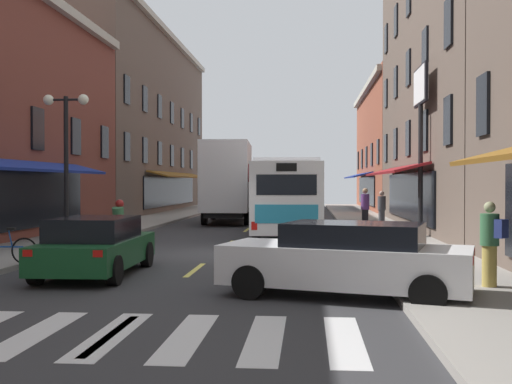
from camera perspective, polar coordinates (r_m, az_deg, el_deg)
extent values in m
cube|color=#333335|center=(18.81, -3.74, -5.91)|extent=(34.80, 80.00, 0.10)
cube|color=#DBCC4C|center=(9.17, -13.35, -12.79)|extent=(0.14, 2.40, 0.01)
cube|color=#DBCC4C|center=(15.38, -5.70, -7.23)|extent=(0.14, 2.40, 0.01)
cube|color=#DBCC4C|center=(21.76, -2.55, -4.84)|extent=(0.14, 2.40, 0.01)
cube|color=#DBCC4C|center=(28.19, -0.85, -3.54)|extent=(0.14, 2.40, 0.01)
cube|color=#DBCC4C|center=(34.65, 0.22, -2.71)|extent=(0.14, 2.40, 0.01)
cube|color=#DBCC4C|center=(41.12, 0.95, -2.15)|extent=(0.14, 2.40, 0.01)
cube|color=#DBCC4C|center=(47.60, 1.48, -1.74)|extent=(0.14, 2.40, 0.01)
cube|color=#DBCC4C|center=(54.08, 1.89, -1.43)|extent=(0.14, 2.40, 0.01)
cube|color=silver|center=(9.57, -19.77, -12.25)|extent=(0.50, 2.80, 0.01)
cube|color=silver|center=(9.17, -13.35, -12.79)|extent=(0.50, 2.80, 0.01)
cube|color=silver|center=(8.90, -6.42, -13.20)|extent=(0.50, 2.80, 0.01)
cube|color=silver|center=(8.76, 0.85, -13.43)|extent=(0.50, 2.80, 0.01)
cube|color=silver|center=(8.75, 8.25, -13.45)|extent=(0.50, 2.80, 0.01)
cube|color=gray|center=(20.52, -20.32, -5.06)|extent=(3.00, 80.00, 0.14)
cube|color=gray|center=(18.84, 14.38, -5.55)|extent=(3.00, 80.00, 0.14)
cube|color=navy|center=(20.75, -22.24, 2.41)|extent=(1.38, 14.93, 0.44)
cube|color=black|center=(24.57, -19.67, 5.56)|extent=(0.10, 1.00, 1.60)
cube|color=black|center=(28.07, -16.43, 4.98)|extent=(0.10, 1.00, 1.60)
cube|color=black|center=(31.64, -13.92, 4.52)|extent=(0.10, 1.00, 1.60)
cube|color=brown|center=(47.53, -12.62, 6.26)|extent=(8.00, 26.57, 13.30)
cube|color=#B2AD9E|center=(47.49, -7.78, 13.98)|extent=(0.44, 26.07, 0.40)
cube|color=black|center=(46.27, -7.82, 0.09)|extent=(0.10, 16.00, 2.10)
cube|color=brown|center=(46.12, -6.97, 1.58)|extent=(1.38, 14.93, 0.44)
cube|color=black|center=(35.26, -11.92, 4.15)|extent=(0.10, 1.00, 1.60)
cube|color=black|center=(38.92, -10.30, 3.84)|extent=(0.10, 1.00, 1.60)
cube|color=black|center=(42.60, -8.96, 3.59)|extent=(0.10, 1.00, 1.60)
cube|color=black|center=(46.31, -7.83, 3.37)|extent=(0.10, 1.00, 1.60)
cube|color=black|center=(50.03, -6.87, 3.19)|extent=(0.10, 1.00, 1.60)
cube|color=black|center=(53.76, -6.05, 3.03)|extent=(0.10, 1.00, 1.60)
cube|color=black|center=(57.50, -5.33, 2.89)|extent=(0.10, 1.00, 1.60)
cube|color=black|center=(35.59, -11.94, 9.30)|extent=(0.10, 1.00, 1.60)
cube|color=black|center=(39.22, -10.31, 8.52)|extent=(0.10, 1.00, 1.60)
cube|color=black|center=(42.87, -8.97, 7.86)|extent=(0.10, 1.00, 1.60)
cube|color=black|center=(46.56, -7.84, 7.31)|extent=(0.10, 1.00, 1.60)
cube|color=black|center=(50.26, -6.88, 6.83)|extent=(0.10, 1.00, 1.60)
cube|color=black|center=(53.98, -6.05, 6.42)|extent=(0.10, 1.00, 1.60)
cube|color=black|center=(57.70, -5.33, 6.06)|extent=(0.10, 1.00, 1.60)
cube|color=black|center=(17.21, 20.39, 7.59)|extent=(0.10, 1.00, 1.60)
cube|color=brown|center=(30.21, 21.74, 10.90)|extent=(8.00, 19.90, 14.93)
cube|color=black|center=(28.84, 13.96, -0.39)|extent=(0.10, 12.00, 2.10)
cube|color=maroon|center=(28.73, 12.57, 2.01)|extent=(1.38, 11.20, 0.44)
cube|color=black|center=(21.07, 17.46, 6.36)|extent=(0.10, 1.00, 1.60)
cube|color=black|center=(24.97, 15.45, 5.50)|extent=(0.10, 1.00, 1.60)
cube|color=black|center=(28.90, 13.98, 4.87)|extent=(0.10, 1.00, 1.60)
cube|color=black|center=(32.85, 12.87, 4.39)|extent=(0.10, 1.00, 1.60)
cube|color=black|center=(36.81, 12.00, 4.01)|extent=(0.10, 1.00, 1.60)
cube|color=black|center=(21.61, 17.50, 14.84)|extent=(0.10, 1.00, 1.60)
cube|color=black|center=(25.43, 15.48, 12.71)|extent=(0.10, 1.00, 1.60)
cube|color=black|center=(29.30, 14.01, 11.13)|extent=(0.10, 1.00, 1.60)
cube|color=black|center=(33.20, 12.89, 9.91)|extent=(0.10, 1.00, 1.60)
cube|color=black|center=(37.12, 12.02, 8.95)|extent=(0.10, 1.00, 1.60)
cube|color=black|center=(33.85, 12.91, 15.27)|extent=(0.10, 1.00, 1.60)
cube|color=black|center=(37.71, 12.03, 13.77)|extent=(0.10, 1.00, 1.60)
cube|color=brown|center=(49.30, 14.94, 3.98)|extent=(8.00, 19.90, 9.74)
cube|color=#B2AD9E|center=(49.21, 10.19, 9.30)|extent=(0.44, 19.40, 0.40)
cube|color=black|center=(48.69, 10.24, 0.12)|extent=(0.10, 12.00, 2.10)
cube|color=navy|center=(48.62, 9.41, 1.54)|extent=(1.38, 11.20, 0.44)
cube|color=black|center=(40.78, 11.30, 3.71)|extent=(0.10, 1.00, 1.60)
cube|color=black|center=(44.75, 10.73, 3.45)|extent=(0.10, 1.00, 1.60)
cube|color=black|center=(48.73, 10.24, 3.24)|extent=(0.10, 1.00, 1.60)
cube|color=black|center=(52.71, 9.83, 3.06)|extent=(0.10, 1.00, 1.60)
cube|color=black|center=(56.69, 9.48, 2.91)|extent=(0.10, 1.00, 1.60)
cylinder|color=black|center=(24.02, 15.07, 2.04)|extent=(0.18, 0.18, 5.06)
cylinder|color=black|center=(24.09, 15.05, -3.71)|extent=(0.40, 0.40, 0.24)
cube|color=black|center=(24.30, 15.10, 9.56)|extent=(0.10, 2.37, 1.46)
cube|color=silver|center=(24.29, 14.96, 9.56)|extent=(0.04, 2.21, 1.30)
cube|color=silver|center=(24.31, 15.24, 9.55)|extent=(0.04, 2.21, 1.30)
cube|color=white|center=(26.53, 2.96, -0.29)|extent=(2.85, 11.57, 2.57)
cube|color=silver|center=(26.53, 2.96, 2.61)|extent=(2.62, 10.37, 0.16)
cube|color=black|center=(26.82, 2.96, 0.10)|extent=(2.83, 9.17, 0.96)
cube|color=maroon|center=(26.57, 2.96, -2.52)|extent=(2.87, 11.17, 0.36)
cube|color=black|center=(32.24, 3.03, 0.22)|extent=(2.25, 0.18, 1.10)
cube|color=black|center=(20.81, 2.86, 0.68)|extent=(2.05, 0.17, 0.70)
cube|color=teal|center=(20.82, 2.85, -2.05)|extent=(2.15, 0.16, 0.64)
cube|color=black|center=(20.80, 2.86, 2.32)|extent=(0.70, 0.12, 0.28)
cube|color=red|center=(20.88, -0.16, -3.17)|extent=(0.20, 0.09, 0.28)
cube|color=red|center=(20.86, 5.87, -3.17)|extent=(0.20, 0.09, 0.28)
cylinder|color=black|center=(30.35, 0.78, -2.28)|extent=(0.33, 1.01, 1.00)
cylinder|color=black|center=(30.34, 5.23, -2.29)|extent=(0.33, 1.01, 1.00)
cylinder|color=black|center=(23.37, 0.02, -3.23)|extent=(0.33, 1.01, 1.00)
cylinder|color=black|center=(23.35, 5.79, -3.23)|extent=(0.33, 1.01, 1.00)
cube|color=white|center=(36.26, -2.24, -0.11)|extent=(2.42, 2.35, 2.40)
cube|color=black|center=(37.33, -2.13, 1.22)|extent=(2.00, 0.21, 0.80)
cube|color=white|center=(32.33, -2.73, 1.43)|extent=(2.70, 5.76, 3.57)
cube|color=maroon|center=(32.26, -0.57, 1.75)|extent=(0.24, 3.38, 0.90)
cube|color=black|center=(33.48, -2.58, -1.90)|extent=(2.31, 7.56, 0.24)
cylinder|color=black|center=(36.19, -4.00, -1.86)|extent=(0.33, 0.91, 0.90)
cylinder|color=black|center=(36.04, -0.52, -1.87)|extent=(0.33, 0.91, 0.90)
cylinder|color=black|center=(31.64, -4.83, -2.25)|extent=(0.33, 0.91, 0.90)
cylinder|color=black|center=(31.46, -0.84, -2.26)|extent=(0.33, 0.91, 0.90)
cube|color=#144723|center=(14.90, -14.62, -5.41)|extent=(1.91, 4.32, 0.61)
cube|color=black|center=(14.69, -14.84, -3.35)|extent=(1.69, 2.35, 0.54)
cube|color=red|center=(13.17, -20.47, -5.36)|extent=(0.20, 0.07, 0.14)
cube|color=red|center=(12.66, -14.49, -5.58)|extent=(0.20, 0.07, 0.14)
cylinder|color=black|center=(16.54, -15.88, -5.58)|extent=(0.24, 0.65, 0.64)
cylinder|color=black|center=(16.07, -10.14, -5.75)|extent=(0.24, 0.65, 0.64)
cylinder|color=black|center=(13.89, -19.81, -6.83)|extent=(0.24, 0.65, 0.64)
cylinder|color=black|center=(13.32, -13.04, -7.13)|extent=(0.24, 0.65, 0.64)
cube|color=silver|center=(11.77, 8.23, -6.74)|extent=(4.92, 2.95, 0.74)
cube|color=black|center=(11.67, 9.12, -3.98)|extent=(2.83, 2.22, 0.46)
cube|color=red|center=(10.77, 19.44, -6.03)|extent=(0.11, 0.21, 0.14)
cube|color=red|center=(12.17, 19.58, -5.24)|extent=(0.11, 0.21, 0.14)
cylinder|color=black|center=(11.48, -0.62, -8.39)|extent=(0.68, 0.39, 0.64)
cylinder|color=black|center=(13.03, 2.05, -7.28)|extent=(0.68, 0.39, 0.64)
cylinder|color=black|center=(10.76, 15.75, -9.05)|extent=(0.68, 0.39, 0.64)
cylinder|color=black|center=(12.40, 16.41, -7.74)|extent=(0.68, 0.39, 0.64)
cylinder|color=black|center=(19.82, -11.84, -4.53)|extent=(0.12, 0.62, 0.62)
cylinder|color=black|center=(18.46, -13.27, -4.93)|extent=(0.14, 0.62, 0.62)
cylinder|color=#B2B2B7|center=(19.68, -11.96, -3.69)|extent=(0.08, 0.33, 0.68)
ellipsoid|color=black|center=(19.27, -12.36, -3.19)|extent=(0.34, 0.57, 0.28)
cube|color=black|center=(18.89, -12.76, -3.49)|extent=(0.28, 0.57, 0.12)
cube|color=#B2B2B7|center=(19.13, -12.53, -4.46)|extent=(0.25, 0.41, 0.30)
cylinder|color=#B2B2B7|center=(19.56, -12.05, -2.52)|extent=(0.62, 0.06, 0.04)
cylinder|color=#33663F|center=(18.93, -12.69, -2.30)|extent=(0.35, 0.47, 0.66)
sphere|color=maroon|center=(19.02, -12.58, -1.08)|extent=(0.26, 0.26, 0.26)
cylinder|color=#33663F|center=(19.08, -13.17, -4.47)|extent=(0.15, 0.36, 0.56)
cylinder|color=#33663F|center=(18.96, -12.14, -4.50)|extent=(0.15, 0.36, 0.56)
torus|color=black|center=(16.35, -20.77, -5.15)|extent=(0.67, 0.08, 0.66)
cylinder|color=#194CA5|center=(16.55, -22.45, -4.74)|extent=(1.00, 0.09, 0.04)
cylinder|color=#194CA5|center=(16.46, -21.88, -4.14)|extent=(0.14, 0.04, 0.50)
cube|color=black|center=(16.43, -21.82, -3.20)|extent=(0.21, 0.13, 0.06)
cylinder|color=#B29947|center=(12.86, 20.91, -6.45)|extent=(0.28, 0.28, 0.80)
cylinder|color=#33663F|center=(12.79, 20.92, -3.29)|extent=(0.36, 0.36, 0.62)
sphere|color=#9EA376|center=(12.76, 20.93, -1.33)|extent=(0.22, 0.22, 0.22)
cube|color=navy|center=(12.67, 21.87, -3.19)|extent=(0.30, 0.30, 0.36)
cylinder|color=black|center=(26.81, 10.13, -2.55)|extent=(0.28, 0.28, 0.87)
cylinder|color=#66387F|center=(26.78, 10.13, -0.91)|extent=(0.36, 0.36, 0.67)
sphere|color=#A07957|center=(26.77, 10.13, 0.10)|extent=(0.24, 0.24, 0.24)
cylinder|color=#4C4C51|center=(27.99, 11.62, -2.48)|extent=(0.28, 0.28, 0.81)
cylinder|color=#4C4C51|center=(27.96, 11.62, -1.02)|extent=(0.36, 0.36, 0.62)
sphere|color=tan|center=(27.94, 11.63, -0.12)|extent=(0.22, 0.22, 0.22)
cylinder|color=black|center=(19.65, -17.26, 1.73)|extent=(0.14, 0.14, 4.67)
cylinder|color=black|center=(19.72, -17.23, -4.20)|extent=(0.28, 0.28, 0.60)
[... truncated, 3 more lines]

